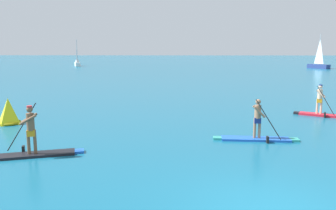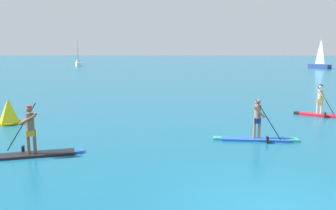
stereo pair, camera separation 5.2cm
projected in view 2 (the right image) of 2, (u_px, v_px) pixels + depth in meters
paddleboarder_near_left at (33, 144)px, 11.57m from camera, size 3.18×1.39×1.86m
paddleboarder_mid_center at (257, 131)px, 13.57m from camera, size 3.45×0.90×1.80m
paddleboarder_far_right at (322, 109)px, 18.51m from camera, size 2.85×1.70×1.78m
race_marker_buoy at (9, 112)px, 16.56m from camera, size 1.11×1.11×1.29m
sailboat_left_horizon at (78, 62)px, 75.94m from camera, size 2.55×4.33×5.94m
sailboat_right_horizon at (320, 64)px, 65.56m from camera, size 3.22×4.61×6.75m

